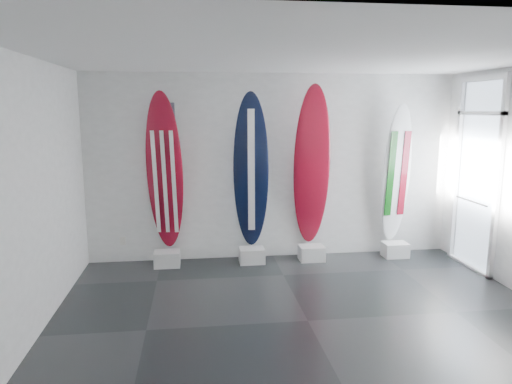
{
  "coord_description": "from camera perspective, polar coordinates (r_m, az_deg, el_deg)",
  "views": [
    {
      "loc": [
        -1.26,
        -5.04,
        2.45
      ],
      "look_at": [
        -0.43,
        1.4,
        1.29
      ],
      "focal_mm": 33.06,
      "sensor_mm": 36.0,
      "label": 1
    }
  ],
  "objects": [
    {
      "name": "display_block_usa",
      "position": [
        7.6,
        -10.69,
        -7.94
      ],
      "size": [
        0.4,
        0.3,
        0.24
      ],
      "primitive_type": "cube",
      "color": "silver",
      "rests_on": "floor"
    },
    {
      "name": "ceiling",
      "position": [
        5.22,
        6.94,
        16.08
      ],
      "size": [
        6.0,
        6.0,
        0.0
      ],
      "primitive_type": "plane",
      "rotation": [
        3.14,
        0.0,
        0.0
      ],
      "color": "white",
      "rests_on": "wall_back"
    },
    {
      "name": "surfboard_navy",
      "position": [
        7.43,
        -0.61,
        2.55
      ],
      "size": [
        0.6,
        0.35,
        2.47
      ],
      "primitive_type": "ellipsoid",
      "rotation": [
        0.07,
        0.0,
        -0.17
      ],
      "color": "black",
      "rests_on": "display_block_navy"
    },
    {
      "name": "display_block_swiss",
      "position": [
        7.8,
        6.73,
        -7.34
      ],
      "size": [
        0.4,
        0.3,
        0.24
      ],
      "primitive_type": "cube",
      "color": "silver",
      "rests_on": "floor"
    },
    {
      "name": "surfboard_italy",
      "position": [
        8.09,
        16.63,
        2.12
      ],
      "size": [
        0.56,
        0.34,
        2.3
      ],
      "primitive_type": "ellipsoid",
      "rotation": [
        0.08,
        0.0,
        0.17
      ],
      "color": "white",
      "rests_on": "display_block_italy"
    },
    {
      "name": "surfboard_swiss",
      "position": [
        7.6,
        6.77,
        3.09
      ],
      "size": [
        0.61,
        0.42,
        2.59
      ],
      "primitive_type": "ellipsoid",
      "rotation": [
        0.11,
        0.0,
        -0.07
      ],
      "color": "maroon",
      "rests_on": "display_block_swiss"
    },
    {
      "name": "surfboard_usa",
      "position": [
        7.4,
        -10.99,
        2.34
      ],
      "size": [
        0.62,
        0.51,
        2.48
      ],
      "primitive_type": "ellipsoid",
      "rotation": [
        0.14,
        0.0,
        -0.15
      ],
      "color": "maroon",
      "rests_on": "display_block_usa"
    },
    {
      "name": "wall_outlet",
      "position": [
        7.89,
        -15.82,
        -5.72
      ],
      "size": [
        0.09,
        0.02,
        0.13
      ],
      "primitive_type": "cube",
      "color": "silver",
      "rests_on": "wall_back"
    },
    {
      "name": "floor",
      "position": [
        5.74,
        6.28,
        -15.23
      ],
      "size": [
        6.0,
        6.0,
        0.0
      ],
      "primitive_type": "plane",
      "color": "black",
      "rests_on": "ground"
    },
    {
      "name": "wall_back",
      "position": [
        7.7,
        2.13,
        3.01
      ],
      "size": [
        6.0,
        0.0,
        6.0
      ],
      "primitive_type": "plane",
      "rotation": [
        1.57,
        0.0,
        0.0
      ],
      "color": "silver",
      "rests_on": "ground"
    },
    {
      "name": "wall_left",
      "position": [
        5.41,
        -25.97,
        -1.04
      ],
      "size": [
        0.0,
        5.0,
        5.0
      ],
      "primitive_type": "plane",
      "rotation": [
        1.57,
        0.0,
        1.57
      ],
      "color": "silver",
      "rests_on": "ground"
    },
    {
      "name": "display_block_navy",
      "position": [
        7.63,
        -0.5,
        -7.68
      ],
      "size": [
        0.4,
        0.3,
        0.24
      ],
      "primitive_type": "cube",
      "color": "silver",
      "rests_on": "floor"
    },
    {
      "name": "display_block_italy",
      "position": [
        8.26,
        16.47,
        -6.71
      ],
      "size": [
        0.4,
        0.3,
        0.24
      ],
      "primitive_type": "cube",
      "color": "silver",
      "rests_on": "floor"
    },
    {
      "name": "wall_front",
      "position": [
        2.99,
        18.3,
        -8.98
      ],
      "size": [
        6.0,
        0.0,
        6.0
      ],
      "primitive_type": "plane",
      "rotation": [
        -1.57,
        0.0,
        0.0
      ],
      "color": "silver",
      "rests_on": "ground"
    },
    {
      "name": "glass_door",
      "position": [
        7.89,
        25.15,
        1.68
      ],
      "size": [
        0.12,
        1.16,
        2.85
      ],
      "primitive_type": null,
      "color": "white",
      "rests_on": "floor"
    }
  ]
}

